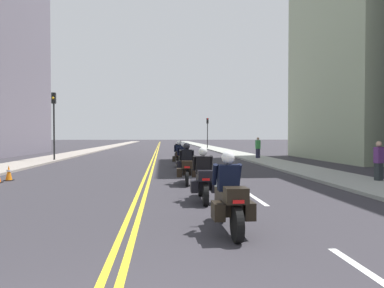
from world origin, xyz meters
TOP-DOWN VIEW (x-y plane):
  - ground_plane at (0.00, 48.00)m, footprint 264.00×264.00m
  - sidewalk_left at (-8.26, 48.00)m, footprint 2.71×144.00m
  - sidewalk_right at (8.26, 48.00)m, footprint 2.71×144.00m
  - centreline_yellow_inner at (-0.12, 48.00)m, footprint 0.12×132.00m
  - centreline_yellow_outer at (0.12, 48.00)m, footprint 0.12×132.00m
  - lane_dashes_white at (3.45, 29.00)m, footprint 0.14×56.40m
  - motorcycle_0 at (1.95, 4.36)m, footprint 0.77×2.24m
  - motorcycle_1 at (1.83, 7.66)m, footprint 0.77×2.20m
  - motorcycle_2 at (1.61, 11.34)m, footprint 0.78×2.22m
  - motorcycle_3 at (1.72, 15.17)m, footprint 0.78×2.11m
  - motorcycle_4 at (1.67, 19.14)m, footprint 0.78×2.14m
  - motorcycle_5 at (1.92, 23.44)m, footprint 0.78×2.23m
  - traffic_cone_1 at (-5.74, 13.03)m, footprint 0.33×0.33m
  - traffic_light_near at (-7.31, 24.72)m, footprint 0.28×0.38m
  - traffic_light_far at (7.31, 49.43)m, footprint 0.28×0.38m
  - pedestrian_0 at (8.28, 25.43)m, footprint 0.42×0.35m
  - pedestrian_1 at (9.17, 10.92)m, footprint 0.42×0.34m

SIDE VIEW (x-z plane):
  - ground_plane at x=0.00m, z-range 0.00..0.00m
  - centreline_yellow_inner at x=-0.12m, z-range 0.00..0.01m
  - centreline_yellow_outer at x=0.12m, z-range 0.00..0.01m
  - lane_dashes_white at x=3.45m, z-range 0.00..0.01m
  - sidewalk_left at x=-8.26m, z-range 0.00..0.12m
  - sidewalk_right at x=8.26m, z-range 0.00..0.12m
  - traffic_cone_1 at x=-5.74m, z-range 0.00..0.66m
  - motorcycle_5 at x=1.92m, z-range -0.15..1.41m
  - motorcycle_1 at x=1.83m, z-range -0.15..1.41m
  - motorcycle_0 at x=1.95m, z-range -0.15..1.43m
  - motorcycle_3 at x=1.72m, z-range -0.15..1.44m
  - motorcycle_4 at x=1.67m, z-range -0.14..1.44m
  - motorcycle_2 at x=1.61m, z-range -0.15..1.46m
  - pedestrian_1 at x=9.17m, z-range 0.03..1.69m
  - pedestrian_0 at x=8.28m, z-range 0.03..1.80m
  - traffic_light_far at x=7.31m, z-range 0.88..5.38m
  - traffic_light_near at x=-7.31m, z-range 0.94..6.01m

